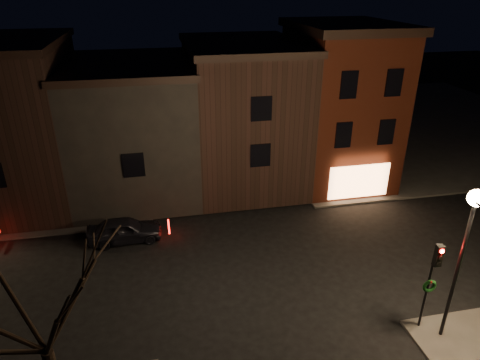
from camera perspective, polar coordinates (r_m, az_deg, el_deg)
name	(u,v)px	position (r m, az deg, el deg)	size (l,w,h in m)	color
ground	(256,266)	(21.92, 2.18, -11.40)	(120.00, 120.00, 0.00)	black
sidewalk_far_right	(404,122)	(46.19, 20.97, 7.23)	(30.00, 30.00, 0.12)	#2D2B28
corner_building	(339,103)	(30.23, 13.11, 9.91)	(6.50, 8.50, 10.50)	#4A190D
row_building_a	(243,113)	(29.33, 0.36, 8.95)	(7.30, 10.30, 9.40)	black
row_building_b	(134,127)	(28.93, -13.95, 6.93)	(7.80, 10.30, 8.40)	black
row_building_c	(12,122)	(29.97, -28.12, 6.80)	(7.30, 10.30, 9.90)	black
street_lamp_near	(469,226)	(17.18, 28.24, -5.45)	(0.60, 0.60, 6.48)	black
traffic_signal	(433,274)	(18.36, 24.29, -11.37)	(0.58, 0.38, 4.05)	black
bare_tree_left	(32,293)	(13.15, -26.04, -13.35)	(5.60, 5.60, 7.50)	black
parked_car_a	(125,230)	(24.28, -15.13, -6.43)	(1.61, 3.99, 1.36)	black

